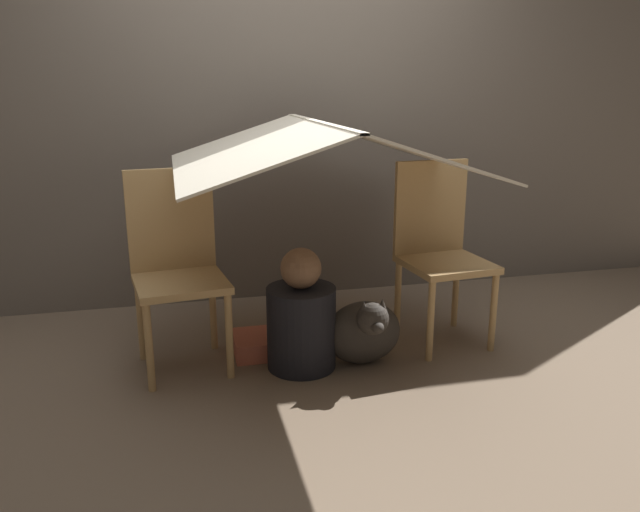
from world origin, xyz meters
TOP-DOWN VIEW (x-y plane):
  - ground_plane at (0.00, 0.00)m, footprint 8.80×8.80m
  - wall_back at (0.00, 1.12)m, footprint 7.00×0.05m
  - chair_left at (-0.71, 0.19)m, footprint 0.49×0.49m
  - chair_right at (0.69, 0.19)m, footprint 0.48×0.48m
  - sheet_canopy at (0.00, 0.10)m, footprint 1.40×1.43m
  - person_front at (-0.12, -0.02)m, footprint 0.35×0.35m
  - dog at (0.19, -0.07)m, footprint 0.39×0.36m
  - floor_cushion at (-0.27, 0.19)m, footprint 0.35×0.28m

SIDE VIEW (x-z plane):
  - ground_plane at x=0.00m, z-range 0.00..0.00m
  - floor_cushion at x=-0.27m, z-range 0.00..0.10m
  - dog at x=0.19m, z-range -0.01..0.39m
  - person_front at x=-0.12m, z-range -0.06..0.57m
  - chair_left at x=-0.71m, z-range 0.04..1.03m
  - chair_right at x=0.69m, z-range 0.04..1.03m
  - sheet_canopy at x=0.00m, z-range 0.98..1.22m
  - wall_back at x=0.00m, z-range 0.00..2.50m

